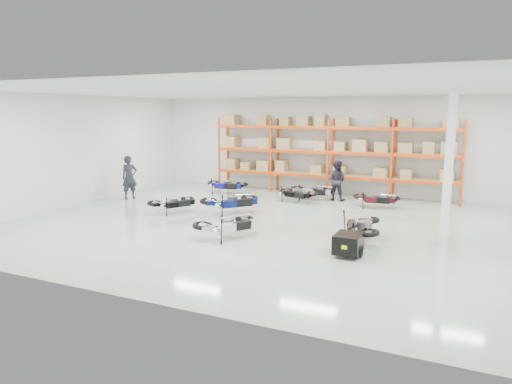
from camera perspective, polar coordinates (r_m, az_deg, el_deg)
The scene contains 14 objects.
room at distance 15.18m, azimuth 2.87°, elevation 4.05°, with size 18.00×18.00×18.00m.
pallet_rack at distance 21.29m, azimuth 9.31°, elevation 5.65°, with size 11.28×0.98×3.62m.
structural_column at distance 14.63m, azimuth 22.95°, elevation 3.04°, with size 0.25×0.25×4.50m, color white.
moto_blue_centre at distance 17.26m, azimuth -3.09°, elevation -0.75°, with size 0.88×1.99×1.21m, color #07124D, non-canonical shape.
moto_silver_left at distance 13.92m, azimuth -3.56°, elevation -3.61°, with size 0.80×1.80×1.10m, color #B3B5BA, non-canonical shape.
moto_black_far_left at distance 17.70m, azimuth -10.29°, elevation -0.97°, with size 0.73×1.64×1.00m, color black, non-canonical shape.
moto_touring_right at distance 13.95m, azimuth 13.00°, elevation -3.73°, with size 0.83×1.87×1.14m, color black, non-canonical shape.
trailer at distance 12.49m, azimuth 11.47°, elevation -6.32°, with size 0.77×1.45×0.61m.
moto_back_a at distance 21.57m, azimuth -3.80°, elevation 1.22°, with size 0.78×1.76×1.08m, color navy, non-canonical shape.
moto_back_b at distance 20.17m, azimuth 7.05°, elevation 0.51°, with size 0.76×1.72×1.05m, color #A3A6AC, non-canonical shape.
moto_back_c at distance 19.53m, azimuth 5.07°, elevation 0.13°, with size 0.71×1.60×0.98m, color black, non-canonical shape.
moto_back_d at distance 18.93m, azimuth 14.76°, elevation -0.49°, with size 0.71×1.59×0.97m, color #3D0C14, non-canonical shape.
person_left at distance 20.91m, azimuth -15.54°, elevation 1.76°, with size 0.70×0.46×1.92m, color black.
person_back at distance 20.13m, azimuth 10.04°, elevation 1.43°, with size 0.85×0.66×1.75m, color black.
Camera 1 is at (5.56, -14.04, 3.82)m, focal length 32.00 mm.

